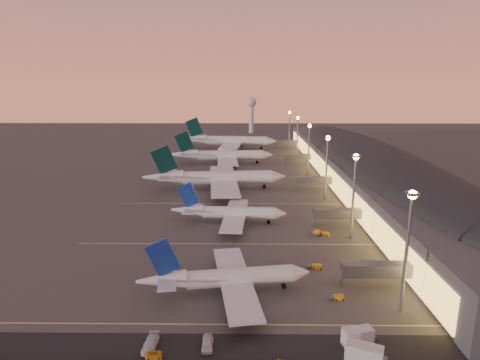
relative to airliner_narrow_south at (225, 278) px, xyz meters
name	(u,v)px	position (x,y,z in m)	size (l,w,h in m)	color
ground	(232,237)	(0.31, 32.86, -3.57)	(700.00, 700.00, 0.00)	#3C3A38
airliner_narrow_south	(225,278)	(0.00, 0.00, 0.00)	(38.68, 34.90, 13.82)	silver
airliner_narrow_north	(229,213)	(-1.10, 46.03, 0.00)	(38.65, 34.56, 13.81)	silver
airliner_wide_near	(215,178)	(-8.64, 89.12, 1.58)	(62.57, 57.22, 20.01)	silver
airliner_wide_mid	(221,155)	(-9.33, 145.73, 1.37)	(60.02, 54.76, 19.20)	silver
airliner_wide_far	(228,141)	(-7.75, 200.53, 2.09)	(68.76, 62.89, 21.99)	silver
terminal_building	(367,163)	(62.15, 105.33, 5.21)	(56.35, 255.00, 17.46)	#454549
light_masts	(316,147)	(36.31, 97.86, 13.98)	(2.20, 217.20, 25.90)	slate
radar_tower	(251,109)	(10.31, 292.86, 18.30)	(9.00, 9.00, 32.50)	silver
lane_markings	(235,200)	(0.31, 72.86, -3.57)	(90.00, 180.36, 0.00)	#D8C659
baggage_tug_a	(337,298)	(24.27, -2.59, -3.13)	(3.41, 1.90, 0.96)	orange
baggage_tug_b	(315,267)	(22.09, 12.15, -3.07)	(3.77, 1.83, 1.09)	orange
baggage_tug_c	(324,234)	(28.67, 34.97, -3.12)	(3.55, 2.65, 0.99)	orange
catering_truck_a	(366,356)	(24.41, -23.48, -1.85)	(7.02, 4.98, 3.69)	silver
catering_truck_b	(359,337)	(24.74, -18.14, -2.02)	(6.27, 3.50, 3.33)	silver
baggage_tug_d	(316,234)	(26.29, 34.85, -3.01)	(3.45, 4.37, 1.23)	orange
service_van_a	(150,344)	(-12.43, -19.31, -2.76)	(2.27, 5.58, 1.62)	silver
service_van_c	(207,343)	(-2.35, -19.15, -2.73)	(2.00, 4.97, 1.69)	silver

